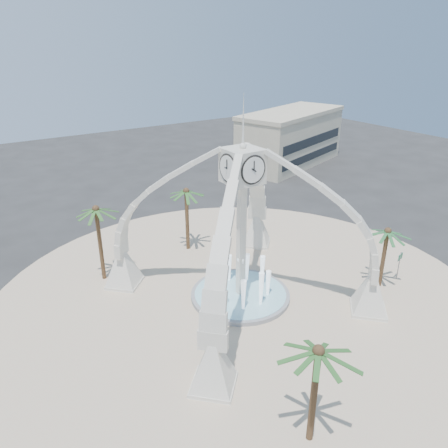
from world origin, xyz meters
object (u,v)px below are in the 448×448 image
clock_tower (242,224)px  palm_south (318,352)px  palm_north (186,192)px  palm_east (388,232)px  fountain (240,294)px  street_sign (400,260)px  palm_west (96,210)px

clock_tower → palm_south: 13.93m
clock_tower → palm_south: size_ratio=2.75×
clock_tower → palm_south: clock_tower is taller
palm_north → palm_east: bearing=-56.2°
fountain → palm_south: bearing=-110.4°
palm_north → street_sign: bearing=-51.5°
palm_west → clock_tower: bearing=-47.7°
palm_east → palm_north: bearing=123.8°
palm_west → palm_south: (3.33, -22.04, -0.74)m
palm_south → palm_west: bearing=98.6°
fountain → palm_east: (10.87, -5.10, 4.76)m
clock_tower → palm_east: size_ratio=3.09×
clock_tower → palm_north: 10.04m
palm_south → clock_tower: bearing=69.6°
street_sign → fountain: bearing=143.6°
palm_north → fountain: bearing=-94.4°
fountain → palm_east: bearing=-25.1°
palm_west → street_sign: bearing=-34.1°
palm_west → street_sign: palm_west is taller
street_sign → palm_north: bearing=114.4°
palm_east → palm_south: (-15.73, -7.93, 0.66)m
fountain → palm_east: size_ratio=1.38×
fountain → street_sign: bearing=-22.2°
palm_east → palm_south: size_ratio=0.89×
fountain → palm_north: (0.77, 9.99, 5.71)m
palm_north → street_sign: size_ratio=2.53×
palm_west → street_sign: 25.91m
palm_west → palm_north: bearing=6.3°
street_sign → clock_tower: bearing=143.6°
fountain → palm_south: 14.93m
clock_tower → palm_north: (0.77, 9.99, -0.49)m
fountain → palm_west: (-8.19, 9.00, 6.17)m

